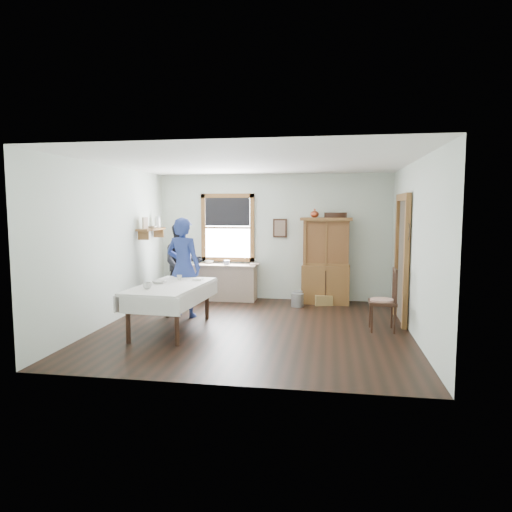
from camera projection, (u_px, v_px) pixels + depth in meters
name	position (u px, v px, depth m)	size (l,w,h in m)	color
room	(254.00, 247.00, 7.41)	(5.01, 5.01, 2.70)	black
window	(228.00, 224.00, 9.96)	(1.18, 0.07, 1.48)	white
doorway	(402.00, 255.00, 7.88)	(0.09, 1.14, 2.22)	#494134
wall_shelf	(152.00, 228.00, 9.27)	(0.24, 1.00, 0.44)	brown
framed_picture	(280.00, 228.00, 9.78)	(0.30, 0.04, 0.40)	#331D12
rug_beater	(409.00, 224.00, 7.28)	(0.27, 0.27, 0.01)	black
work_counter	(226.00, 282.00, 9.84)	(1.36, 0.51, 0.78)	tan
china_hutch	(326.00, 261.00, 9.43)	(1.05, 0.50, 1.78)	brown
dining_table	(171.00, 307.00, 7.38)	(0.98, 1.86, 0.74)	white
spindle_chair	(383.00, 299.00, 7.33)	(0.47, 0.47, 1.02)	#331D12
pail	(297.00, 300.00, 9.18)	(0.25, 0.25, 0.27)	#9DA1A5
wicker_basket	(323.00, 300.00, 9.34)	(0.35, 0.25, 0.21)	#AA884D
woman_blue	(183.00, 271.00, 8.26)	(0.61, 0.40, 1.68)	navy
figure_dark	(182.00, 267.00, 9.32)	(0.76, 0.59, 1.56)	black
table_cup_a	(147.00, 286.00, 6.95)	(0.13, 0.13, 0.10)	silver
table_cup_b	(179.00, 278.00, 7.82)	(0.09, 0.09, 0.09)	silver
table_bowl	(158.00, 282.00, 7.48)	(0.22, 0.22, 0.06)	silver
counter_book	(250.00, 264.00, 9.74)	(0.18, 0.24, 0.02)	#806755
counter_bowl	(209.00, 262.00, 9.96)	(0.19, 0.19, 0.06)	silver
shelf_bowl	(152.00, 227.00, 9.28)	(0.22, 0.22, 0.05)	silver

